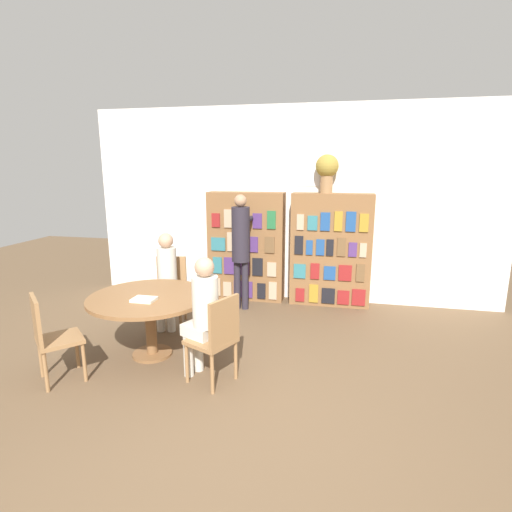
% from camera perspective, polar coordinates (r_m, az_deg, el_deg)
% --- Properties ---
extents(ground_plane, '(16.00, 16.00, 0.00)m').
position_cam_1_polar(ground_plane, '(3.34, -5.23, -26.10)').
color(ground_plane, brown).
extents(wall_back, '(6.40, 0.07, 3.00)m').
position_cam_1_polar(wall_back, '(6.29, 4.88, 7.31)').
color(wall_back, silver).
rests_on(wall_back, ground_plane).
extents(bookshelf_left, '(1.20, 0.34, 1.70)m').
position_cam_1_polar(bookshelf_left, '(6.32, -1.41, 1.34)').
color(bookshelf_left, brown).
rests_on(bookshelf_left, ground_plane).
extents(bookshelf_right, '(1.20, 0.34, 1.70)m').
position_cam_1_polar(bookshelf_right, '(6.14, 10.62, 0.81)').
color(bookshelf_right, brown).
rests_on(bookshelf_right, ground_plane).
extents(flower_vase, '(0.33, 0.33, 0.56)m').
position_cam_1_polar(flower_vase, '(6.03, 10.11, 12.08)').
color(flower_vase, '#997047').
rests_on(flower_vase, bookshelf_right).
extents(reading_table, '(1.32, 1.32, 0.70)m').
position_cam_1_polar(reading_table, '(4.58, -14.97, -6.70)').
color(reading_table, brown).
rests_on(reading_table, ground_plane).
extents(chair_near_camera, '(0.57, 0.57, 0.89)m').
position_cam_1_polar(chair_near_camera, '(4.41, -27.32, -9.92)').
color(chair_near_camera, olive).
rests_on(chair_near_camera, ground_plane).
extents(chair_left_side, '(0.47, 0.47, 0.89)m').
position_cam_1_polar(chair_left_side, '(5.53, -12.10, -4.31)').
color(chair_left_side, olive).
rests_on(chair_left_side, ground_plane).
extents(chair_far_side, '(0.53, 0.53, 0.89)m').
position_cam_1_polar(chair_far_side, '(3.93, -5.64, -11.26)').
color(chair_far_side, olive).
rests_on(chair_far_side, ground_plane).
extents(seated_reader_left, '(0.31, 0.38, 1.26)m').
position_cam_1_polar(seated_reader_left, '(5.31, -12.65, -2.70)').
color(seated_reader_left, beige).
rests_on(seated_reader_left, ground_plane).
extents(seated_reader_right, '(0.40, 0.37, 1.25)m').
position_cam_1_polar(seated_reader_right, '(3.97, -7.65, -7.78)').
color(seated_reader_right, beige).
rests_on(seated_reader_right, ground_plane).
extents(librarian_standing, '(0.26, 0.53, 1.70)m').
position_cam_1_polar(librarian_standing, '(5.80, -2.16, 2.06)').
color(librarian_standing, '#28232D').
rests_on(librarian_standing, ground_plane).
extents(open_book_on_table, '(0.24, 0.18, 0.03)m').
position_cam_1_polar(open_book_on_table, '(4.39, -15.71, -5.99)').
color(open_book_on_table, silver).
rests_on(open_book_on_table, reading_table).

